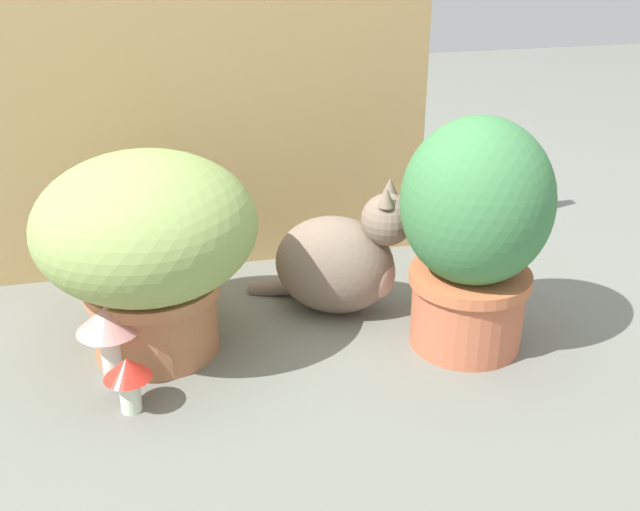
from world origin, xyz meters
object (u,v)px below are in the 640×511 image
(grass_planter, at_px, (147,242))
(mushroom_ornament_pink, at_px, (108,326))
(leafy_planter, at_px, (474,229))
(cat, at_px, (342,261))
(mushroom_ornament_red, at_px, (128,375))

(grass_planter, distance_m, mushroom_ornament_pink, 0.17)
(leafy_planter, xyz_separation_m, cat, (-0.21, 0.19, -0.13))
(cat, bearing_deg, mushroom_ornament_red, -149.57)
(grass_planter, xyz_separation_m, leafy_planter, (0.62, -0.12, 0.02))
(mushroom_ornament_pink, distance_m, mushroom_ornament_red, 0.12)
(leafy_planter, xyz_separation_m, mushroom_ornament_red, (-0.67, -0.08, -0.18))
(grass_planter, height_order, mushroom_ornament_pink, grass_planter)
(grass_planter, relative_size, mushroom_ornament_red, 3.94)
(leafy_planter, height_order, cat, leafy_planter)
(cat, height_order, mushroom_ornament_pink, cat)
(grass_planter, bearing_deg, leafy_planter, -10.78)
(leafy_planter, relative_size, mushroom_ornament_red, 4.40)
(leafy_planter, bearing_deg, grass_planter, 169.22)
(leafy_planter, height_order, mushroom_ornament_pink, leafy_planter)
(grass_planter, bearing_deg, mushroom_ornament_red, -105.49)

